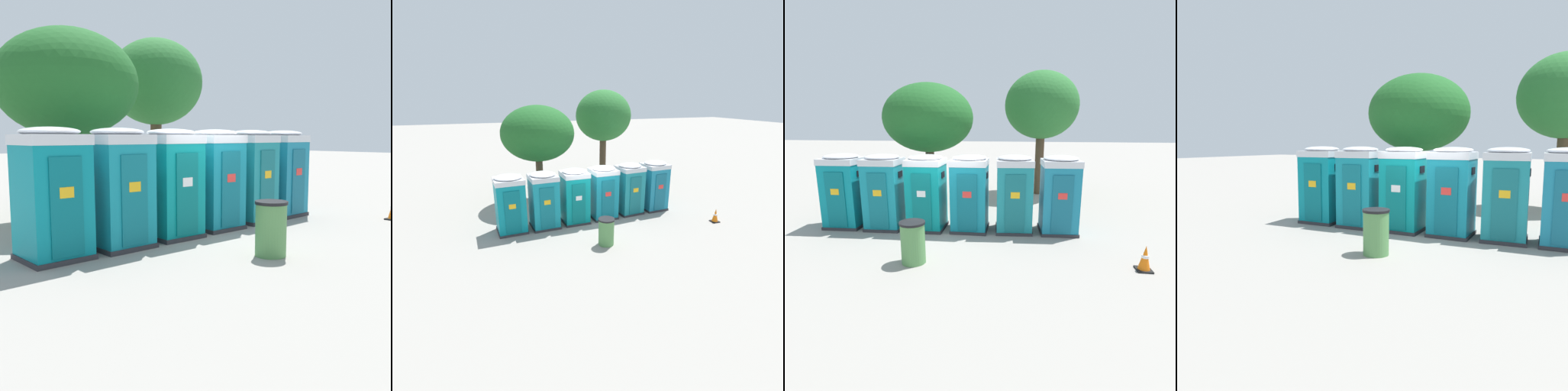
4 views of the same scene
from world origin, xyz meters
The scene contains 11 objects.
ground_plane centered at (0.00, 0.00, 0.00)m, with size 120.00×120.00×0.00m, color gray.
portapotty_0 centered at (-3.66, 0.06, 1.28)m, with size 1.30×1.26×2.54m.
portapotty_1 centered at (-2.20, 0.08, 1.28)m, with size 1.27×1.26×2.54m.
portapotty_2 centered at (-0.74, 0.17, 1.28)m, with size 1.21×1.22×2.54m.
portapotty_3 centered at (0.72, 0.27, 1.28)m, with size 1.22×1.22×2.54m.
portapotty_4 centered at (2.18, 0.39, 1.28)m, with size 1.29×1.30×2.54m.
portapotty_5 centered at (3.64, 0.47, 1.28)m, with size 1.28×1.28×2.54m.
street_tree_0 centered at (-1.67, 3.59, 3.76)m, with size 3.86×3.86×5.24m.
street_tree_1 centered at (3.23, 6.40, 4.40)m, with size 3.61×3.61×6.06m.
trash_can centered at (-0.28, -2.47, 0.55)m, with size 0.65×0.65×1.10m.
traffic_cone centered at (5.45, -2.10, 0.31)m, with size 0.36×0.36×0.64m.
Camera 3 is at (2.47, -9.47, 3.46)m, focal length 28.00 mm.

